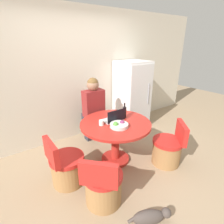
% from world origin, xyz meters
% --- Properties ---
extents(ground_plane, '(12.00, 12.00, 0.00)m').
position_xyz_m(ground_plane, '(0.00, 0.00, 0.00)').
color(ground_plane, '#9E8466').
extents(wall_back, '(7.00, 0.06, 2.60)m').
position_xyz_m(wall_back, '(0.00, 1.53, 1.30)').
color(wall_back, beige).
rests_on(wall_back, ground_plane).
extents(refrigerator, '(0.68, 0.65, 1.56)m').
position_xyz_m(refrigerator, '(1.22, 1.17, 0.78)').
color(refrigerator, white).
rests_on(refrigerator, ground_plane).
extents(dining_table, '(1.15, 1.15, 0.74)m').
position_xyz_m(dining_table, '(0.08, 0.27, 0.56)').
color(dining_table, '#B2261E').
rests_on(dining_table, ground_plane).
extents(chair_near_left_corner, '(0.57, 0.57, 0.75)m').
position_xyz_m(chair_near_left_corner, '(-0.57, -0.33, 0.26)').
color(chair_near_left_corner, '#9E7042').
rests_on(chair_near_left_corner, ground_plane).
extents(chair_left_side, '(0.49, 0.49, 0.75)m').
position_xyz_m(chair_left_side, '(-0.81, 0.27, 0.26)').
color(chair_left_side, '#9E7042').
rests_on(chair_left_side, ground_plane).
extents(chair_near_right_corner, '(0.57, 0.57, 0.75)m').
position_xyz_m(chair_near_right_corner, '(0.76, -0.30, 0.26)').
color(chair_near_right_corner, '#9E7042').
rests_on(chair_near_right_corner, ground_plane).
extents(person_seated, '(0.40, 0.37, 1.34)m').
position_xyz_m(person_seated, '(0.11, 1.07, 0.75)').
color(person_seated, '#2D2D38').
rests_on(person_seated, ground_plane).
extents(laptop, '(0.34, 0.22, 0.21)m').
position_xyz_m(laptop, '(0.09, 0.34, 0.78)').
color(laptop, '#B7B7BC').
rests_on(laptop, dining_table).
extents(fruit_bowl, '(0.28, 0.28, 0.10)m').
position_xyz_m(fruit_bowl, '(0.02, 0.11, 0.77)').
color(fruit_bowl, beige).
rests_on(fruit_bowl, dining_table).
extents(coffee_cup, '(0.07, 0.07, 0.08)m').
position_xyz_m(coffee_cup, '(-0.16, 0.33, 0.78)').
color(coffee_cup, white).
rests_on(coffee_cup, dining_table).
extents(bottle, '(0.07, 0.07, 0.26)m').
position_xyz_m(bottle, '(0.32, 0.35, 0.84)').
color(bottle, black).
rests_on(bottle, dining_table).
extents(cat, '(0.48, 0.31, 0.18)m').
position_xyz_m(cat, '(-0.29, -0.90, 0.10)').
color(cat, '#473D38').
rests_on(cat, ground_plane).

